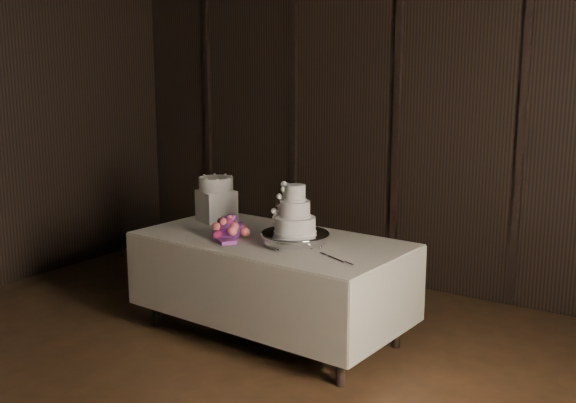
% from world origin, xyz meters
% --- Properties ---
extents(room, '(6.08, 7.08, 3.08)m').
position_xyz_m(room, '(0.00, 0.00, 1.50)').
color(room, black).
rests_on(room, ground).
extents(display_table, '(2.04, 1.15, 0.76)m').
position_xyz_m(display_table, '(-0.22, 1.82, 0.42)').
color(display_table, beige).
rests_on(display_table, ground).
extents(cake_stand, '(0.58, 0.58, 0.09)m').
position_xyz_m(cake_stand, '(0.04, 1.74, 0.81)').
color(cake_stand, silver).
rests_on(cake_stand, display_table).
extents(wedding_cake, '(0.32, 0.29, 0.34)m').
position_xyz_m(wedding_cake, '(0.02, 1.73, 0.99)').
color(wedding_cake, white).
rests_on(wedding_cake, cake_stand).
extents(bouquet, '(0.48, 0.52, 0.20)m').
position_xyz_m(bouquet, '(-0.48, 1.65, 0.83)').
color(bouquet, '#E45E7E').
rests_on(bouquet, display_table).
extents(box_pedestal, '(0.34, 0.34, 0.25)m').
position_xyz_m(box_pedestal, '(-0.92, 2.04, 0.89)').
color(box_pedestal, white).
rests_on(box_pedestal, display_table).
extents(small_cake, '(0.35, 0.35, 0.11)m').
position_xyz_m(small_cake, '(-0.92, 2.04, 1.07)').
color(small_cake, white).
rests_on(small_cake, box_pedestal).
extents(cake_knife, '(0.35, 0.18, 0.01)m').
position_xyz_m(cake_knife, '(0.43, 1.60, 0.77)').
color(cake_knife, silver).
rests_on(cake_knife, display_table).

